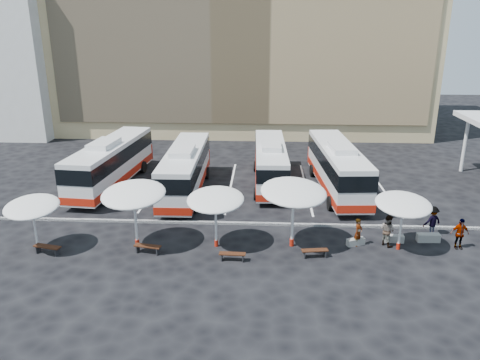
{
  "coord_description": "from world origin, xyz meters",
  "views": [
    {
      "loc": [
        2.58,
        -27.27,
        12.44
      ],
      "look_at": [
        1.0,
        3.0,
        2.2
      ],
      "focal_mm": 35.0,
      "sensor_mm": 36.0,
      "label": 1
    }
  ],
  "objects_px": {
    "sunshade_1": "(134,194)",
    "bus_2": "(270,162)",
    "sunshade_4": "(403,204)",
    "passenger_1": "(388,230)",
    "bus_0": "(111,161)",
    "passenger_0": "(358,232)",
    "bus_3": "(337,166)",
    "conc_bench_0": "(356,242)",
    "sunshade_0": "(32,207)",
    "wood_bench_3": "(315,251)",
    "conc_bench_1": "(394,239)",
    "conc_bench_2": "(428,238)",
    "sunshade_3": "(294,192)",
    "sunshade_2": "(215,200)",
    "passenger_2": "(460,234)",
    "bus_1": "(185,169)",
    "wood_bench_2": "(232,255)",
    "passenger_3": "(432,221)",
    "wood_bench_0": "(47,248)",
    "wood_bench_1": "(148,247)"
  },
  "relations": [
    {
      "from": "conc_bench_0",
      "to": "passenger_2",
      "type": "bearing_deg",
      "value": -0.98
    },
    {
      "from": "sunshade_3",
      "to": "wood_bench_1",
      "type": "height_order",
      "value": "sunshade_3"
    },
    {
      "from": "conc_bench_0",
      "to": "passenger_1",
      "type": "xyz_separation_m",
      "value": [
        1.83,
        0.1,
        0.74
      ]
    },
    {
      "from": "passenger_2",
      "to": "bus_3",
      "type": "bearing_deg",
      "value": 116.39
    },
    {
      "from": "bus_1",
      "to": "bus_2",
      "type": "xyz_separation_m",
      "value": [
        6.47,
        2.5,
        -0.11
      ]
    },
    {
      "from": "sunshade_1",
      "to": "sunshade_2",
      "type": "height_order",
      "value": "sunshade_1"
    },
    {
      "from": "bus_0",
      "to": "sunshade_1",
      "type": "height_order",
      "value": "bus_0"
    },
    {
      "from": "sunshade_0",
      "to": "passenger_3",
      "type": "bearing_deg",
      "value": 7.99
    },
    {
      "from": "bus_0",
      "to": "sunshade_4",
      "type": "xyz_separation_m",
      "value": [
        19.92,
        -10.21,
        0.79
      ]
    },
    {
      "from": "bus_2",
      "to": "wood_bench_3",
      "type": "xyz_separation_m",
      "value": [
        2.38,
        -12.54,
        -1.47
      ]
    },
    {
      "from": "wood_bench_2",
      "to": "wood_bench_3",
      "type": "distance_m",
      "value": 4.6
    },
    {
      "from": "bus_2",
      "to": "passenger_2",
      "type": "relative_size",
      "value": 6.1
    },
    {
      "from": "sunshade_4",
      "to": "passenger_1",
      "type": "bearing_deg",
      "value": 137.14
    },
    {
      "from": "wood_bench_0",
      "to": "conc_bench_2",
      "type": "distance_m",
      "value": 22.18
    },
    {
      "from": "bus_1",
      "to": "conc_bench_2",
      "type": "xyz_separation_m",
      "value": [
        15.82,
        -7.72,
        -1.67
      ]
    },
    {
      "from": "sunshade_0",
      "to": "passenger_0",
      "type": "height_order",
      "value": "sunshade_0"
    },
    {
      "from": "bus_0",
      "to": "wood_bench_0",
      "type": "height_order",
      "value": "bus_0"
    },
    {
      "from": "sunshade_1",
      "to": "conc_bench_2",
      "type": "bearing_deg",
      "value": 5.03
    },
    {
      "from": "sunshade_0",
      "to": "sunshade_1",
      "type": "relative_size",
      "value": 0.8
    },
    {
      "from": "sunshade_3",
      "to": "conc_bench_2",
      "type": "relative_size",
      "value": 3.64
    },
    {
      "from": "sunshade_1",
      "to": "wood_bench_0",
      "type": "relative_size",
      "value": 2.48
    },
    {
      "from": "wood_bench_3",
      "to": "passenger_0",
      "type": "bearing_deg",
      "value": 30.93
    },
    {
      "from": "sunshade_0",
      "to": "conc_bench_2",
      "type": "bearing_deg",
      "value": 5.74
    },
    {
      "from": "bus_0",
      "to": "wood_bench_3",
      "type": "distance_m",
      "value": 18.93
    },
    {
      "from": "bus_0",
      "to": "passenger_0",
      "type": "bearing_deg",
      "value": -23.73
    },
    {
      "from": "wood_bench_2",
      "to": "passenger_3",
      "type": "distance_m",
      "value": 12.63
    },
    {
      "from": "wood_bench_3",
      "to": "bus_1",
      "type": "bearing_deg",
      "value": 131.39
    },
    {
      "from": "wood_bench_0",
      "to": "conc_bench_1",
      "type": "xyz_separation_m",
      "value": [
        19.96,
        2.56,
        -0.16
      ]
    },
    {
      "from": "passenger_1",
      "to": "bus_3",
      "type": "bearing_deg",
      "value": -25.83
    },
    {
      "from": "sunshade_4",
      "to": "conc_bench_0",
      "type": "distance_m",
      "value": 3.52
    },
    {
      "from": "sunshade_1",
      "to": "bus_2",
      "type": "bearing_deg",
      "value": 56.23
    },
    {
      "from": "conc_bench_2",
      "to": "passenger_3",
      "type": "bearing_deg",
      "value": 65.09
    },
    {
      "from": "bus_0",
      "to": "wood_bench_2",
      "type": "distance_m",
      "value": 16.05
    },
    {
      "from": "sunshade_3",
      "to": "bus_1",
      "type": "bearing_deg",
      "value": 131.3
    },
    {
      "from": "conc_bench_1",
      "to": "conc_bench_2",
      "type": "distance_m",
      "value": 2.06
    },
    {
      "from": "wood_bench_0",
      "to": "sunshade_3",
      "type": "bearing_deg",
      "value": 7.13
    },
    {
      "from": "sunshade_1",
      "to": "wood_bench_3",
      "type": "height_order",
      "value": "sunshade_1"
    },
    {
      "from": "bus_1",
      "to": "sunshade_0",
      "type": "xyz_separation_m",
      "value": [
        -6.96,
        -10.01,
        0.75
      ]
    },
    {
      "from": "bus_3",
      "to": "sunshade_0",
      "type": "distance_m",
      "value": 21.65
    },
    {
      "from": "sunshade_3",
      "to": "sunshade_2",
      "type": "bearing_deg",
      "value": -176.33
    },
    {
      "from": "sunshade_3",
      "to": "sunshade_4",
      "type": "distance_m",
      "value": 6.16
    },
    {
      "from": "sunshade_4",
      "to": "passenger_1",
      "type": "relative_size",
      "value": 1.79
    },
    {
      "from": "conc_bench_2",
      "to": "sunshade_4",
      "type": "bearing_deg",
      "value": -152.1
    },
    {
      "from": "bus_1",
      "to": "wood_bench_1",
      "type": "height_order",
      "value": "bus_1"
    },
    {
      "from": "bus_0",
      "to": "bus_2",
      "type": "height_order",
      "value": "bus_0"
    },
    {
      "from": "bus_3",
      "to": "conc_bench_0",
      "type": "relative_size",
      "value": 11.31
    },
    {
      "from": "sunshade_0",
      "to": "wood_bench_3",
      "type": "relative_size",
      "value": 2.15
    },
    {
      "from": "bus_3",
      "to": "wood_bench_0",
      "type": "relative_size",
      "value": 7.52
    },
    {
      "from": "sunshade_1",
      "to": "passenger_1",
      "type": "xyz_separation_m",
      "value": [
        14.62,
        0.92,
        -2.29
      ]
    },
    {
      "from": "bus_0",
      "to": "passenger_3",
      "type": "bearing_deg",
      "value": -14.53
    }
  ]
}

